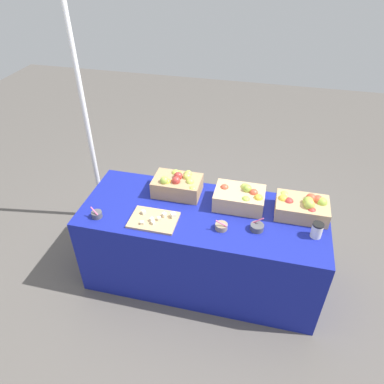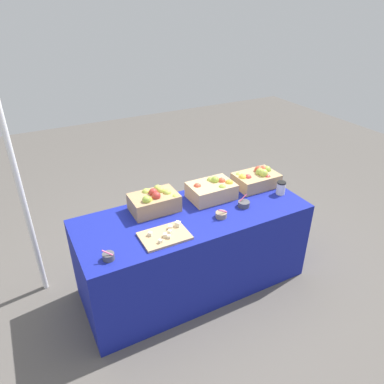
% 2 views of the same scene
% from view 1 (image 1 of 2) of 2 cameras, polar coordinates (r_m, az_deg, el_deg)
% --- Properties ---
extents(ground_plane, '(10.00, 10.00, 0.00)m').
position_cam_1_polar(ground_plane, '(3.30, 1.52, -13.03)').
color(ground_plane, '#56514C').
extents(table, '(1.90, 0.76, 0.74)m').
position_cam_1_polar(table, '(3.03, 1.64, -8.52)').
color(table, navy).
rests_on(table, ground_plane).
extents(apple_crate_left, '(0.39, 0.27, 0.18)m').
position_cam_1_polar(apple_crate_left, '(2.83, 17.05, -2.21)').
color(apple_crate_left, tan).
rests_on(apple_crate_left, table).
extents(apple_crate_middle, '(0.38, 0.27, 0.18)m').
position_cam_1_polar(apple_crate_middle, '(2.82, 7.62, -0.88)').
color(apple_crate_middle, tan).
rests_on(apple_crate_middle, table).
extents(apple_crate_right, '(0.38, 0.25, 0.19)m').
position_cam_1_polar(apple_crate_right, '(2.92, -2.26, 1.22)').
color(apple_crate_right, tan).
rests_on(apple_crate_right, table).
extents(cutting_board_front, '(0.35, 0.25, 0.05)m').
position_cam_1_polar(cutting_board_front, '(2.71, -6.00, -4.38)').
color(cutting_board_front, tan).
rests_on(cutting_board_front, table).
extents(sample_bowl_near, '(0.09, 0.09, 0.09)m').
position_cam_1_polar(sample_bowl_near, '(2.63, 4.67, -5.44)').
color(sample_bowl_near, gray).
rests_on(sample_bowl_near, table).
extents(sample_bowl_mid, '(0.10, 0.10, 0.10)m').
position_cam_1_polar(sample_bowl_mid, '(2.65, 10.26, -5.49)').
color(sample_bowl_mid, '#4C4C51').
rests_on(sample_bowl_mid, table).
extents(sample_bowl_far, '(0.08, 0.08, 0.09)m').
position_cam_1_polar(sample_bowl_far, '(2.81, -14.86, -3.44)').
color(sample_bowl_far, '#4C4C51').
rests_on(sample_bowl_far, table).
extents(coffee_cup, '(0.08, 0.08, 0.12)m').
position_cam_1_polar(coffee_cup, '(2.68, 19.18, -5.73)').
color(coffee_cup, silver).
rests_on(coffee_cup, table).
extents(tent_pole, '(0.04, 0.04, 2.23)m').
position_cam_1_polar(tent_pole, '(3.40, -16.40, 10.82)').
color(tent_pole, white).
rests_on(tent_pole, ground_plane).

